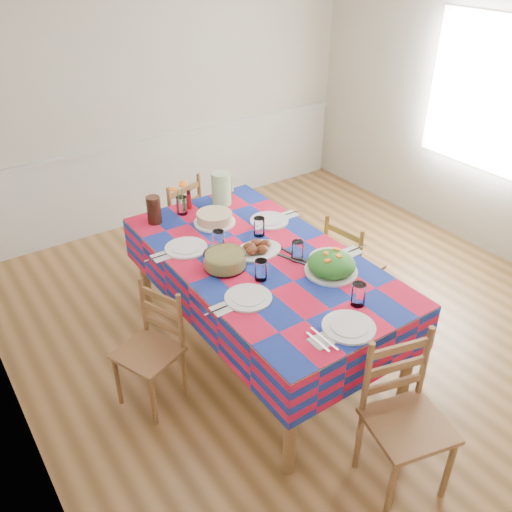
{
  "coord_description": "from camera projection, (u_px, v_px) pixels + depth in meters",
  "views": [
    {
      "loc": [
        -2.39,
        -2.69,
        2.88
      ],
      "look_at": [
        -0.56,
        -0.02,
        0.87
      ],
      "focal_mm": 38.0,
      "sensor_mm": 36.0,
      "label": 1
    }
  ],
  "objects": [
    {
      "name": "name_card",
      "position": [
        361.0,
        334.0,
        3.09
      ],
      "size": [
        0.1,
        0.03,
        0.02
      ],
      "primitive_type": "cube",
      "color": "white",
      "rests_on": "dining_table"
    },
    {
      "name": "chair_far",
      "position": [
        177.0,
        226.0,
        5.0
      ],
      "size": [
        0.53,
        0.51,
        0.96
      ],
      "rotation": [
        0.0,
        0.0,
        3.43
      ],
      "color": "brown",
      "rests_on": "room"
    },
    {
      "name": "salad_platter",
      "position": [
        331.0,
        265.0,
        3.63
      ],
      "size": [
        0.36,
        0.36,
        0.15
      ],
      "color": "white",
      "rests_on": "dining_table"
    },
    {
      "name": "flower_vase",
      "position": [
        181.0,
        201.0,
        4.33
      ],
      "size": [
        0.18,
        0.14,
        0.28
      ],
      "color": "white",
      "rests_on": "dining_table"
    },
    {
      "name": "hot_sauce",
      "position": [
        189.0,
        200.0,
        4.42
      ],
      "size": [
        0.04,
        0.04,
        0.16
      ],
      "primitive_type": "cylinder",
      "color": "#B90E14",
      "rests_on": "dining_table"
    },
    {
      "name": "setting_left_far",
      "position": [
        197.0,
        245.0,
        3.9
      ],
      "size": [
        0.56,
        0.33,
        0.15
      ],
      "rotation": [
        0.0,
        0.0,
        1.57
      ],
      "color": "white",
      "rests_on": "dining_table"
    },
    {
      "name": "room",
      "position": [
        320.0,
        173.0,
        3.84
      ],
      "size": [
        4.58,
        5.08,
        2.78
      ],
      "color": "brown",
      "rests_on": "ground"
    },
    {
      "name": "meat_platter",
      "position": [
        257.0,
        249.0,
        3.86
      ],
      "size": [
        0.37,
        0.27,
        0.07
      ],
      "color": "white",
      "rests_on": "dining_table"
    },
    {
      "name": "serving_utensils",
      "position": [
        289.0,
        256.0,
        3.83
      ],
      "size": [
        0.17,
        0.37,
        0.01
      ],
      "color": "black",
      "rests_on": "dining_table"
    },
    {
      "name": "dining_table",
      "position": [
        262.0,
        268.0,
        3.87
      ],
      "size": [
        1.18,
        2.2,
        0.85
      ],
      "color": "brown",
      "rests_on": "room"
    },
    {
      "name": "green_pitcher",
      "position": [
        221.0,
        189.0,
        4.47
      ],
      "size": [
        0.16,
        0.16,
        0.28
      ],
      "primitive_type": "cylinder",
      "color": "#BBE6A2",
      "rests_on": "dining_table"
    },
    {
      "name": "setting_near_head",
      "position": [
        351.0,
        315.0,
        3.21
      ],
      "size": [
        0.51,
        0.34,
        0.15
      ],
      "color": "white",
      "rests_on": "dining_table"
    },
    {
      "name": "tea_pitcher",
      "position": [
        154.0,
        210.0,
        4.2
      ],
      "size": [
        0.11,
        0.11,
        0.22
      ],
      "primitive_type": "cylinder",
      "color": "black",
      "rests_on": "dining_table"
    },
    {
      "name": "chair_near",
      "position": [
        404.0,
        419.0,
        3.05
      ],
      "size": [
        0.53,
        0.51,
        0.99
      ],
      "rotation": [
        0.0,
        0.0,
        -0.25
      ],
      "color": "brown",
      "rests_on": "room"
    },
    {
      "name": "chair_left",
      "position": [
        152.0,
        349.0,
        3.63
      ],
      "size": [
        0.48,
        0.49,
        0.87
      ],
      "rotation": [
        0.0,
        0.0,
        -1.19
      ],
      "color": "brown",
      "rests_on": "room"
    },
    {
      "name": "wainscot",
      "position": [
        171.0,
        172.0,
        6.03
      ],
      "size": [
        4.41,
        0.06,
        0.92
      ],
      "color": "silver",
      "rests_on": "room"
    },
    {
      "name": "chair_right",
      "position": [
        350.0,
        267.0,
        4.46
      ],
      "size": [
        0.44,
        0.45,
        0.91
      ],
      "rotation": [
        0.0,
        0.0,
        1.72
      ],
      "color": "brown",
      "rests_on": "room"
    },
    {
      "name": "window_right",
      "position": [
        484.0,
        94.0,
        5.04
      ],
      "size": [
        0.0,
        1.4,
        1.4
      ],
      "primitive_type": "plane",
      "rotation": [
        0.0,
        -1.57,
        0.0
      ],
      "color": "white",
      "rests_on": "room"
    },
    {
      "name": "setting_right_far",
      "position": [
        266.0,
        222.0,
        4.19
      ],
      "size": [
        0.57,
        0.33,
        0.15
      ],
      "rotation": [
        0.0,
        0.0,
        -1.57
      ],
      "color": "white",
      "rests_on": "dining_table"
    },
    {
      "name": "cake",
      "position": [
        214.0,
        218.0,
        4.23
      ],
      "size": [
        0.33,
        0.33,
        0.09
      ],
      "color": "white",
      "rests_on": "dining_table"
    },
    {
      "name": "setting_right_near",
      "position": [
        320.0,
        256.0,
        3.77
      ],
      "size": [
        0.58,
        0.33,
        0.15
      ],
      "rotation": [
        0.0,
        0.0,
        -1.57
      ],
      "color": "white",
      "rests_on": "dining_table"
    },
    {
      "name": "setting_left_near",
      "position": [
        252.0,
        288.0,
        3.45
      ],
      "size": [
        0.55,
        0.33,
        0.15
      ],
      "rotation": [
        0.0,
        0.0,
        1.57
      ],
      "color": "white",
      "rests_on": "dining_table"
    },
    {
      "name": "pasta_bowl",
      "position": [
        225.0,
        260.0,
        3.69
      ],
      "size": [
        0.29,
        0.29,
        0.11
      ],
      "color": "white",
      "rests_on": "dining_table"
    }
  ]
}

